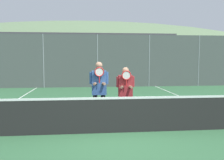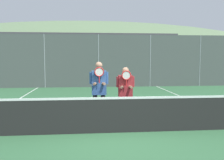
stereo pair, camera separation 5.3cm
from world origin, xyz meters
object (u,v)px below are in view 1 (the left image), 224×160
Objects in this scene: player_leftmost at (99,88)px; player_center_left at (125,91)px; car_far_left at (12,71)px; car_center at (150,71)px; car_left_of_center at (82,71)px.

player_center_left is (0.78, 0.01, -0.09)m from player_leftmost.
car_far_left is 10.62m from car_center.
car_center is at bearing 69.03° from player_leftmost.
player_center_left is 0.41× the size of car_far_left.
car_center is (10.62, 0.25, -0.01)m from car_far_left.
car_left_of_center reaches higher than player_leftmost.
car_left_of_center is at bearing 96.99° from player_center_left.
car_far_left is 0.89× the size of car_center.
car_left_of_center is 5.44m from car_center.
car_far_left reaches higher than player_center_left.
player_leftmost is 13.16m from car_center.
car_left_of_center is at bearing 3.68° from car_far_left.
car_left_of_center is at bearing 179.10° from car_center.
car_far_left is at bearing -176.32° from car_left_of_center.
player_leftmost is 1.09× the size of player_center_left.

